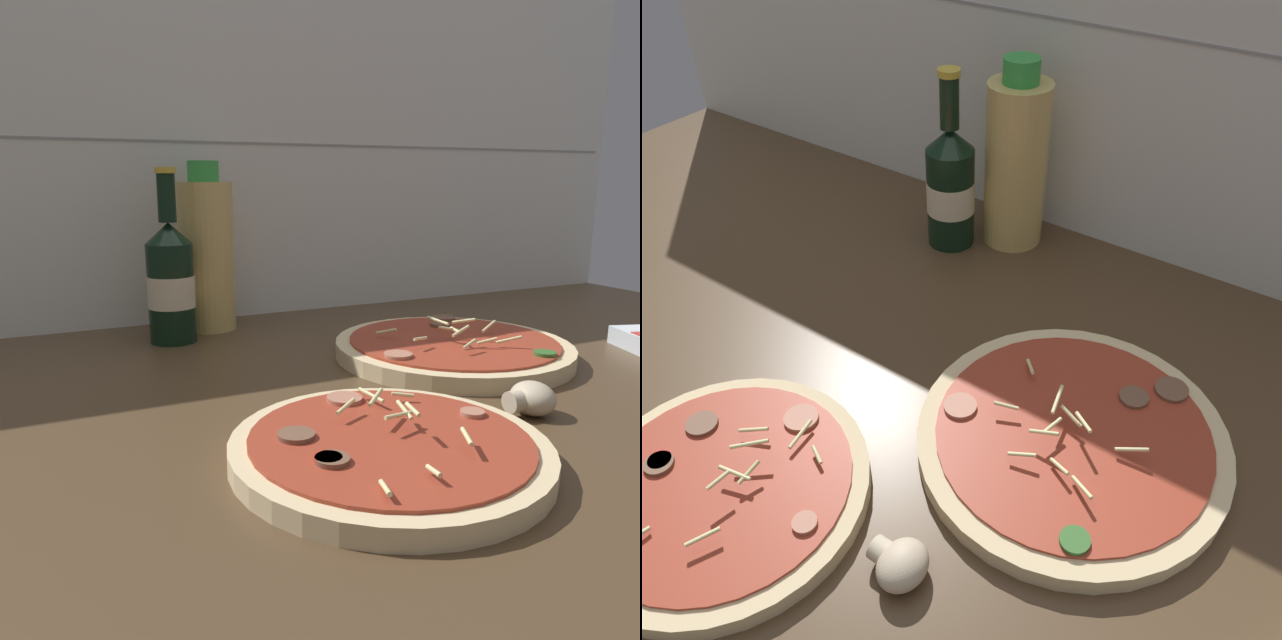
# 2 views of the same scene
# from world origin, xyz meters

# --- Properties ---
(counter_slab) EXTENTS (1.60, 0.90, 0.03)m
(counter_slab) POSITION_xyz_m (0.00, 0.00, 0.01)
(counter_slab) COLOR #4C3823
(counter_slab) RESTS_ON ground
(tile_backsplash) EXTENTS (1.60, 0.01, 0.60)m
(tile_backsplash) POSITION_xyz_m (0.00, 0.45, 0.30)
(tile_backsplash) COLOR silver
(tile_backsplash) RESTS_ON ground
(pizza_near) EXTENTS (0.26, 0.26, 0.05)m
(pizza_near) POSITION_xyz_m (-0.05, -0.12, 0.04)
(pizza_near) COLOR beige
(pizza_near) RESTS_ON counter_slab
(pizza_far) EXTENTS (0.29, 0.29, 0.05)m
(pizza_far) POSITION_xyz_m (0.18, 0.10, 0.04)
(pizza_far) COLOR beige
(pizza_far) RESTS_ON counter_slab
(beer_bottle) EXTENTS (0.06, 0.06, 0.24)m
(beer_bottle) POSITION_xyz_m (-0.12, 0.33, 0.11)
(beer_bottle) COLOR black
(beer_bottle) RESTS_ON counter_slab
(oil_bottle) EXTENTS (0.08, 0.08, 0.25)m
(oil_bottle) POSITION_xyz_m (-0.06, 0.39, 0.14)
(oil_bottle) COLOR #D6B766
(oil_bottle) RESTS_ON counter_slab
(mushroom_left) EXTENTS (0.05, 0.05, 0.03)m
(mushroom_left) POSITION_xyz_m (0.12, -0.09, 0.04)
(mushroom_left) COLOR beige
(mushroom_left) RESTS_ON counter_slab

